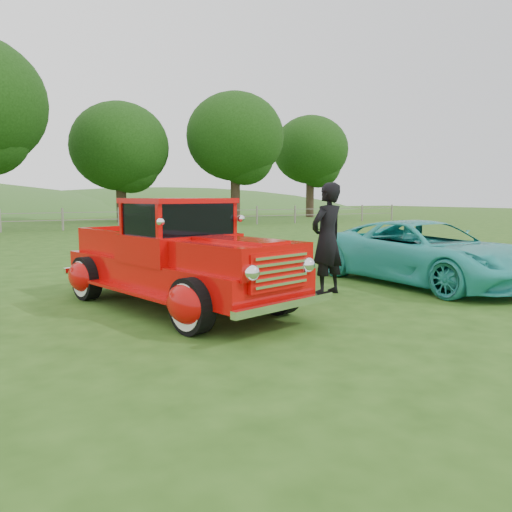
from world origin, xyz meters
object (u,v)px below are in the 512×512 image
tree_near_east (120,147)px  red_pickup (177,259)px  tree_mid_east (235,137)px  man (327,239)px  teal_sedan (425,252)px  tree_far_east (310,150)px

tree_near_east → red_pickup: size_ratio=1.58×
tree_mid_east → man: bearing=-113.9°
red_pickup → man: bearing=-20.7°
tree_mid_east → red_pickup: (-14.35, -25.72, -5.38)m
teal_sedan → man: bearing=175.4°
teal_sedan → man: 2.47m
tree_mid_east → man: tree_mid_east is taller
teal_sedan → man: size_ratio=2.29×
man → teal_sedan: bearing=163.8°
tree_near_east → tree_far_east: size_ratio=0.94×
man → tree_far_east: bearing=-138.1°
teal_sedan → man: (-2.44, 0.14, 0.37)m
tree_far_east → teal_sedan: bearing=-121.8°
red_pickup → man: size_ratio=2.55×
tree_mid_east → teal_sedan: bearing=-109.2°
tree_mid_east → tree_far_east: size_ratio=1.07×
tree_near_east → tree_far_east: (17.00, 1.00, 0.61)m
tree_far_east → man: bearing=-125.3°
red_pickup → teal_sedan: size_ratio=1.11×
tree_near_east → red_pickup: bearing=-102.9°
tree_near_east → tree_mid_east: tree_mid_east is taller
tree_near_east → man: tree_near_east is taller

